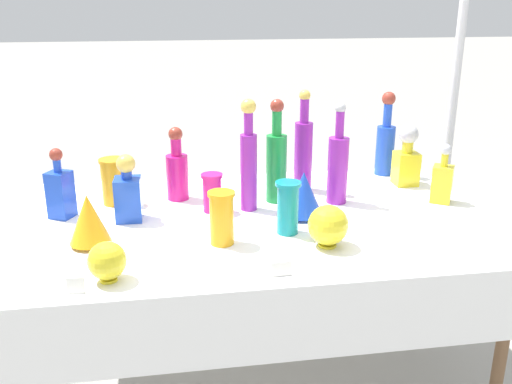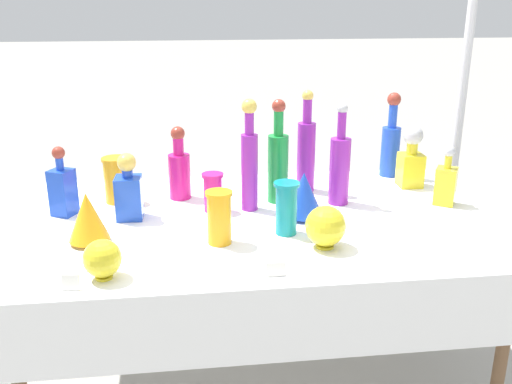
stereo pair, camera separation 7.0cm
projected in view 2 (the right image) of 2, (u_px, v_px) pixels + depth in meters
name	position (u px, v px, depth m)	size (l,w,h in m)	color
display_table	(257.00, 233.00, 2.12)	(1.76, 1.10, 0.76)	white
tall_bottle_0	(249.00, 161.00, 2.15)	(0.06, 0.06, 0.43)	purple
tall_bottle_1	(340.00, 166.00, 2.23)	(0.08, 0.08, 0.40)	purple
tall_bottle_2	(306.00, 151.00, 2.37)	(0.08, 0.08, 0.43)	purple
tall_bottle_3	(391.00, 143.00, 2.58)	(0.08, 0.08, 0.38)	blue
tall_bottle_4	(278.00, 161.00, 2.25)	(0.08, 0.08, 0.41)	#198C38
tall_bottle_5	(179.00, 170.00, 2.30)	(0.09, 0.09, 0.30)	#C61972
square_decanter_0	(62.00, 188.00, 2.12)	(0.10, 0.10, 0.26)	blue
square_decanter_1	(446.00, 182.00, 2.24)	(0.11, 0.11, 0.24)	yellow
square_decanter_2	(129.00, 191.00, 2.09)	(0.10, 0.10, 0.25)	blue
square_decanter_3	(411.00, 159.00, 2.44)	(0.10, 0.10, 0.27)	yellow
slender_vase_0	(116.00, 178.00, 2.26)	(0.11, 0.11, 0.18)	orange
slender_vase_1	(213.00, 191.00, 2.17)	(0.08, 0.08, 0.15)	#C61972
slender_vase_2	(219.00, 216.00, 1.88)	(0.09, 0.09, 0.18)	orange
slender_vase_3	(286.00, 206.00, 1.95)	(0.09, 0.09, 0.19)	teal
fluted_vase_0	(304.00, 194.00, 2.10)	(0.15, 0.15, 0.17)	blue
fluted_vase_1	(88.00, 217.00, 1.88)	(0.14, 0.14, 0.18)	orange
round_bowl_0	(326.00, 226.00, 1.85)	(0.13, 0.13, 0.14)	yellow
round_bowl_1	(102.00, 259.00, 1.65)	(0.11, 0.11, 0.12)	yellow
price_tag_left	(70.00, 283.00, 1.60)	(0.05, 0.01, 0.05)	white
price_tag_center	(276.00, 269.00, 1.68)	(0.06, 0.01, 0.04)	white
cardboard_box_behind_left	(282.00, 244.00, 3.40)	(0.48, 0.39, 0.36)	tan
canopy_pole	(462.00, 95.00, 2.76)	(0.18, 0.18, 2.70)	silver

